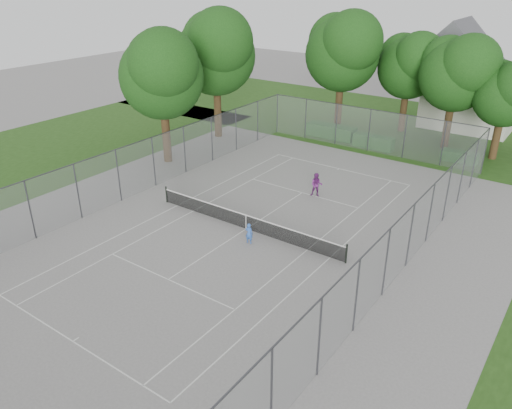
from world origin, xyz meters
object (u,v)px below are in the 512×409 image
Objects in this scene: tennis_net at (246,221)px; house at (473,86)px; woman_player at (317,185)px; girl_player at (249,233)px.

house is (4.86, 28.91, 3.41)m from tennis_net.
woman_player is (-3.84, -22.45, -3.11)m from house.
woman_player is at bearing -98.68° from girl_player.
tennis_net is 7.97× the size of woman_player.
girl_player is at bearing -47.62° from tennis_net.
girl_player is (1.10, -1.20, 0.09)m from tennis_net.
house is at bearing -106.33° from girl_player.
girl_player is (-3.77, -30.11, -3.32)m from house.
girl_player is at bearing -113.49° from woman_player.
house is 30.53m from girl_player.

